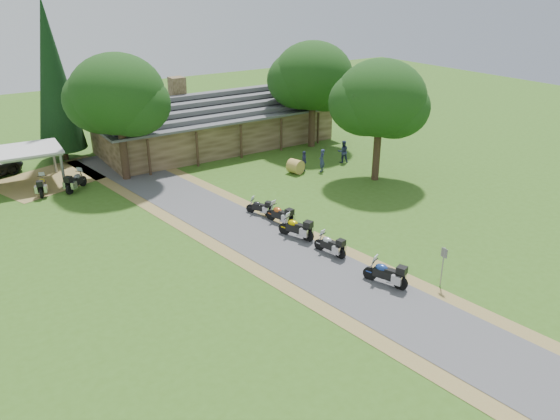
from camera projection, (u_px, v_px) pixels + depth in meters
ground at (329, 275)px, 27.78m from camera, size 120.00×120.00×0.00m
driveway at (278, 247)px, 30.60m from camera, size 51.95×51.95×0.00m
lodge at (216, 119)px, 48.28m from camera, size 21.40×9.40×4.90m
carport at (18, 168)px, 39.17m from camera, size 6.35×4.42×2.66m
motorcycle_row_a at (385, 272)px, 26.60m from camera, size 1.39×2.17×1.41m
motorcycle_row_b at (330, 244)px, 29.57m from camera, size 1.01×1.95×1.28m
motorcycle_row_c at (296, 227)px, 31.42m from camera, size 1.40×2.18×1.42m
motorcycle_row_d at (280, 214)px, 33.25m from camera, size 1.08×2.08×1.36m
motorcycle_row_e at (259, 206)px, 34.59m from camera, size 1.29×1.72×1.14m
motorcycle_carport_a at (42, 185)px, 37.90m from camera, size 1.24×2.13×1.38m
motorcycle_carport_b at (76, 180)px, 38.57m from camera, size 2.03×1.98×1.46m
person_a at (322, 158)px, 42.27m from camera, size 0.72×0.68×2.07m
person_b at (343, 150)px, 44.26m from camera, size 0.74×0.66×2.15m
person_c at (304, 159)px, 42.40m from camera, size 0.58×0.64×1.87m
hay_bale at (295, 166)px, 41.98m from camera, size 1.32×1.25×1.10m
sign_post at (442, 267)px, 26.31m from camera, size 0.38×0.06×2.11m
oak_lodge_left at (119, 111)px, 38.98m from camera, size 6.76×6.76×10.28m
oak_lodge_right at (313, 90)px, 47.04m from camera, size 6.86×6.86×10.05m
oak_driveway at (379, 114)px, 39.00m from camera, size 6.46×6.46×9.86m
cedar_near at (54, 82)px, 42.90m from camera, size 3.71×3.71×12.79m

